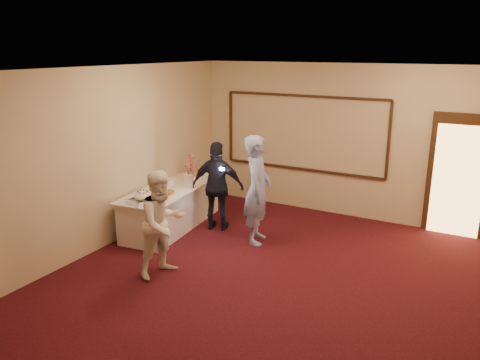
% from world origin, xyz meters
% --- Properties ---
extents(floor, '(7.00, 7.00, 0.00)m').
position_xyz_m(floor, '(0.00, 0.00, 0.00)').
color(floor, black).
rests_on(floor, ground).
extents(room_walls, '(6.04, 7.04, 3.02)m').
position_xyz_m(room_walls, '(0.00, 0.00, 2.03)').
color(room_walls, beige).
rests_on(room_walls, floor).
extents(wall_molding, '(3.45, 0.04, 1.55)m').
position_xyz_m(wall_molding, '(-0.80, 3.47, 1.60)').
color(wall_molding, black).
rests_on(wall_molding, room_walls).
extents(doorway, '(1.05, 0.07, 2.20)m').
position_xyz_m(doorway, '(2.15, 3.45, 1.08)').
color(doorway, black).
rests_on(doorway, floor).
extents(buffet_table, '(1.18, 2.49, 0.77)m').
position_xyz_m(buffet_table, '(-2.53, 1.28, 0.39)').
color(buffet_table, silver).
rests_on(buffet_table, floor).
extents(pavlova_tray, '(0.45, 0.56, 0.19)m').
position_xyz_m(pavlova_tray, '(-2.44, 0.38, 0.85)').
color(pavlova_tray, silver).
rests_on(pavlova_tray, buffet_table).
extents(cupcake_stand, '(0.33, 0.33, 0.48)m').
position_xyz_m(cupcake_stand, '(-2.73, 2.22, 0.94)').
color(cupcake_stand, '#EA4C66').
rests_on(cupcake_stand, buffet_table).
extents(plate_stack_a, '(0.17, 0.17, 0.15)m').
position_xyz_m(plate_stack_a, '(-2.60, 1.35, 0.84)').
color(plate_stack_a, white).
rests_on(plate_stack_a, buffet_table).
extents(plate_stack_b, '(0.20, 0.20, 0.17)m').
position_xyz_m(plate_stack_b, '(-2.41, 1.68, 0.85)').
color(plate_stack_b, white).
rests_on(plate_stack_b, buffet_table).
extents(tart, '(0.29, 0.29, 0.06)m').
position_xyz_m(tart, '(-2.34, 0.93, 0.80)').
color(tart, white).
rests_on(tart, buffet_table).
extents(man, '(0.64, 0.79, 1.89)m').
position_xyz_m(man, '(-0.81, 1.44, 0.94)').
color(man, '#8BA2E2').
rests_on(man, floor).
extents(woman, '(0.79, 0.91, 1.60)m').
position_xyz_m(woman, '(-1.48, -0.31, 0.80)').
color(woman, white).
rests_on(woman, floor).
extents(guest, '(1.04, 0.65, 1.65)m').
position_xyz_m(guest, '(-1.71, 1.61, 0.83)').
color(guest, black).
rests_on(guest, floor).
extents(camera_flash, '(0.08, 0.05, 0.05)m').
position_xyz_m(camera_flash, '(-1.53, 1.45, 1.22)').
color(camera_flash, white).
rests_on(camera_flash, guest).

